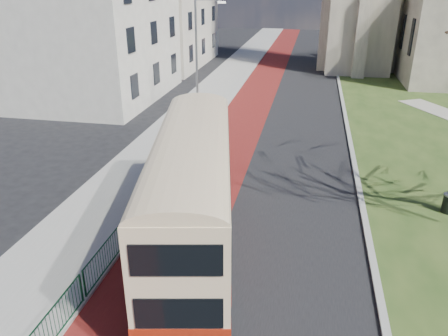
# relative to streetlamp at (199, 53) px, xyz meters

# --- Properties ---
(ground) EXTENTS (160.00, 160.00, 0.00)m
(ground) POSITION_rel_streetlamp_xyz_m (4.35, -18.00, -4.59)
(ground) COLOR black
(ground) RESTS_ON ground
(road_carriageway) EXTENTS (9.00, 120.00, 0.01)m
(road_carriageway) POSITION_rel_streetlamp_xyz_m (5.85, 2.00, -4.59)
(road_carriageway) COLOR black
(road_carriageway) RESTS_ON ground
(bus_lane) EXTENTS (3.40, 120.00, 0.01)m
(bus_lane) POSITION_rel_streetlamp_xyz_m (3.15, 2.00, -4.59)
(bus_lane) COLOR #591414
(bus_lane) RESTS_ON ground
(pavement_west) EXTENTS (4.00, 120.00, 0.12)m
(pavement_west) POSITION_rel_streetlamp_xyz_m (-0.65, 2.00, -4.53)
(pavement_west) COLOR gray
(pavement_west) RESTS_ON ground
(kerb_west) EXTENTS (0.25, 120.00, 0.13)m
(kerb_west) POSITION_rel_streetlamp_xyz_m (1.35, 2.00, -4.53)
(kerb_west) COLOR #999993
(kerb_west) RESTS_ON ground
(kerb_east) EXTENTS (0.25, 80.00, 0.13)m
(kerb_east) POSITION_rel_streetlamp_xyz_m (10.45, 4.00, -4.53)
(kerb_east) COLOR #999993
(kerb_east) RESTS_ON ground
(pedestrian_railing) EXTENTS (0.07, 24.00, 1.12)m
(pedestrian_railing) POSITION_rel_streetlamp_xyz_m (1.40, -14.00, -4.04)
(pedestrian_railing) COLOR #0D3C20
(pedestrian_railing) RESTS_ON ground
(street_block_near) EXTENTS (10.30, 14.30, 13.00)m
(street_block_near) POSITION_rel_streetlamp_xyz_m (-9.65, 4.00, 1.92)
(street_block_near) COLOR beige
(street_block_near) RESTS_ON ground
(street_block_far) EXTENTS (10.30, 16.30, 11.50)m
(street_block_far) POSITION_rel_streetlamp_xyz_m (-9.65, 20.00, 1.17)
(street_block_far) COLOR beige
(street_block_far) RESTS_ON ground
(streetlamp) EXTENTS (2.13, 0.18, 8.00)m
(streetlamp) POSITION_rel_streetlamp_xyz_m (0.00, 0.00, 0.00)
(streetlamp) COLOR gray
(streetlamp) RESTS_ON pavement_west
(bus) EXTENTS (4.58, 11.06, 4.51)m
(bus) POSITION_rel_streetlamp_xyz_m (4.08, -16.84, -2.02)
(bus) COLOR maroon
(bus) RESTS_ON ground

